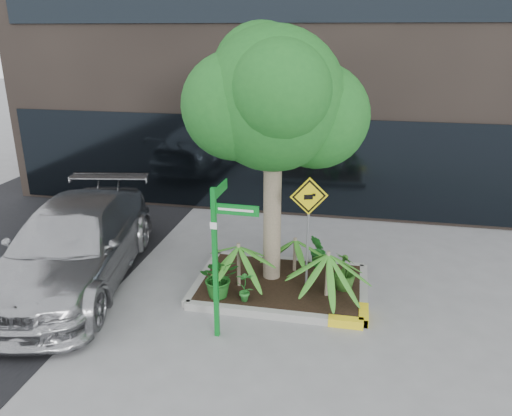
% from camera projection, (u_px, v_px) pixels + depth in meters
% --- Properties ---
extents(ground, '(80.00, 80.00, 0.00)m').
position_uv_depth(ground, '(268.00, 295.00, 9.64)').
color(ground, gray).
rests_on(ground, ground).
extents(planter, '(3.35, 2.36, 0.15)m').
position_uv_depth(planter, '(282.00, 285.00, 9.81)').
color(planter, '#9E9E99').
rests_on(planter, ground).
extents(tree, '(3.34, 2.96, 5.01)m').
position_uv_depth(tree, '(274.00, 99.00, 8.90)').
color(tree, gray).
rests_on(tree, ground).
extents(palm_front, '(1.01, 1.01, 1.12)m').
position_uv_depth(palm_front, '(328.00, 254.00, 9.06)').
color(palm_front, gray).
rests_on(palm_front, ground).
extents(palm_left, '(0.99, 0.99, 1.10)m').
position_uv_depth(palm_left, '(238.00, 246.00, 9.42)').
color(palm_left, gray).
rests_on(palm_left, ground).
extents(palm_back, '(0.82, 0.82, 0.91)m').
position_uv_depth(palm_back, '(295.00, 240.00, 10.08)').
color(palm_back, gray).
rests_on(palm_back, ground).
extents(parked_car, '(3.14, 5.78, 1.59)m').
position_uv_depth(parked_car, '(74.00, 245.00, 9.93)').
color(parked_car, '#A9AAAE').
rests_on(parked_car, ground).
extents(shrub_a, '(0.92, 0.92, 0.79)m').
position_uv_depth(shrub_a, '(219.00, 277.00, 9.17)').
color(shrub_a, '#175117').
rests_on(shrub_a, planter).
extents(shrub_b, '(0.59, 0.59, 0.74)m').
position_uv_depth(shrub_b, '(345.00, 271.00, 9.45)').
color(shrub_b, '#295A1B').
rests_on(shrub_b, planter).
extents(shrub_c, '(0.38, 0.38, 0.61)m').
position_uv_depth(shrub_c, '(245.00, 286.00, 9.04)').
color(shrub_c, '#247628').
rests_on(shrub_c, planter).
extents(shrub_d, '(0.47, 0.47, 0.72)m').
position_uv_depth(shrub_d, '(318.00, 251.00, 10.35)').
color(shrub_d, '#1D6521').
rests_on(shrub_d, planter).
extents(street_sign_post, '(0.77, 0.76, 2.59)m').
position_uv_depth(street_sign_post, '(219.00, 247.00, 7.86)').
color(street_sign_post, '#0B8023').
rests_on(street_sign_post, ground).
extents(cattle_sign, '(0.66, 0.25, 2.26)m').
position_uv_depth(cattle_sign, '(308.00, 216.00, 8.94)').
color(cattle_sign, slate).
rests_on(cattle_sign, ground).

